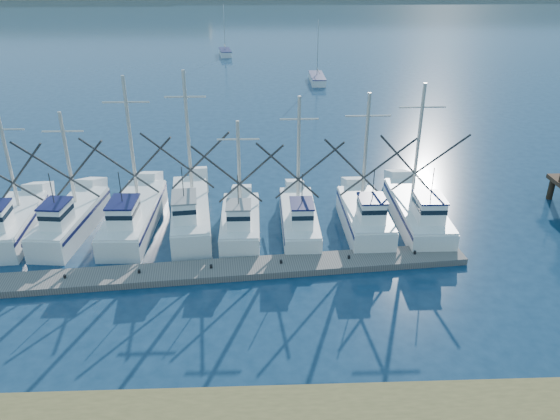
% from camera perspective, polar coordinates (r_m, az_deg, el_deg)
% --- Properties ---
extents(ground, '(500.00, 500.00, 0.00)m').
position_cam_1_polar(ground, '(26.95, 4.18, -12.91)').
color(ground, '#0D253D').
rests_on(ground, ground).
extents(floating_dock, '(29.81, 4.68, 0.40)m').
position_cam_1_polar(floating_dock, '(31.44, -7.18, -6.33)').
color(floating_dock, '#67615C').
rests_on(floating_dock, ground).
extents(trawler_fleet, '(29.06, 9.38, 10.01)m').
position_cam_1_polar(trawler_fleet, '(35.48, -6.55, -0.86)').
color(trawler_fleet, white).
rests_on(trawler_fleet, ground).
extents(sailboat_near, '(1.82, 6.16, 8.10)m').
position_cam_1_polar(sailboat_near, '(76.54, 3.89, 13.52)').
color(sailboat_near, white).
rests_on(sailboat_near, ground).
extents(sailboat_far, '(2.41, 5.33, 8.10)m').
position_cam_1_polar(sailboat_far, '(96.60, -5.75, 16.06)').
color(sailboat_far, white).
rests_on(sailboat_far, ground).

